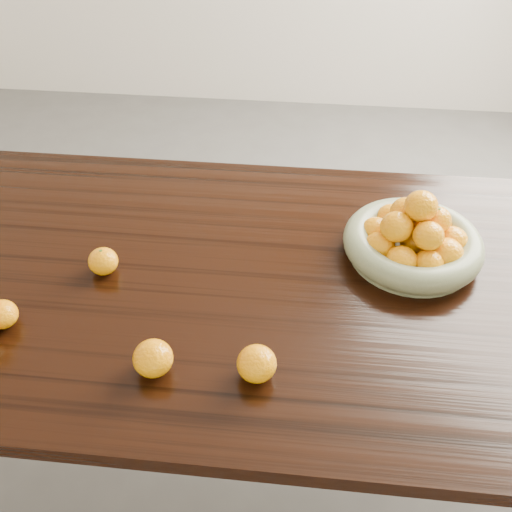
# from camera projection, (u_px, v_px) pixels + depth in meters

# --- Properties ---
(ground) EXTENTS (5.00, 5.00, 0.00)m
(ground) POSITION_uv_depth(u_px,v_px,m) (261.00, 444.00, 1.87)
(ground) COLOR #53514E
(ground) RESTS_ON ground
(dining_table) EXTENTS (2.00, 1.00, 0.75)m
(dining_table) POSITION_uv_depth(u_px,v_px,m) (262.00, 302.00, 1.43)
(dining_table) COLOR black
(dining_table) RESTS_ON ground
(fruit_bowl) EXTENTS (0.34, 0.34, 0.19)m
(fruit_bowl) POSITION_uv_depth(u_px,v_px,m) (414.00, 240.00, 1.40)
(fruit_bowl) COLOR gray
(fruit_bowl) RESTS_ON dining_table
(loose_orange_0) EXTENTS (0.07, 0.07, 0.07)m
(loose_orange_0) POSITION_uv_depth(u_px,v_px,m) (103.00, 261.00, 1.37)
(loose_orange_0) COLOR #FFA007
(loose_orange_0) RESTS_ON dining_table
(loose_orange_1) EXTENTS (0.08, 0.08, 0.08)m
(loose_orange_1) POSITION_uv_depth(u_px,v_px,m) (153.00, 358.00, 1.14)
(loose_orange_1) COLOR #FFA007
(loose_orange_1) RESTS_ON dining_table
(loose_orange_2) EXTENTS (0.08, 0.08, 0.07)m
(loose_orange_2) POSITION_uv_depth(u_px,v_px,m) (257.00, 364.00, 1.13)
(loose_orange_2) COLOR #FFA007
(loose_orange_2) RESTS_ON dining_table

